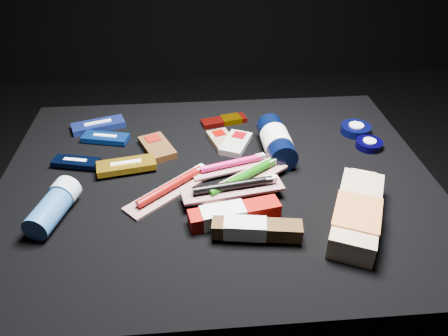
{
  "coord_description": "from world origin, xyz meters",
  "views": [
    {
      "loc": [
        -0.05,
        -0.8,
        0.99
      ],
      "look_at": [
        0.01,
        0.01,
        0.42
      ],
      "focal_mm": 35.0,
      "sensor_mm": 36.0,
      "label": 1
    }
  ],
  "objects": [
    {
      "name": "toothbrush_pack_3",
      "position": [
        0.03,
        -0.08,
        0.43
      ],
      "size": [
        0.22,
        0.08,
        0.02
      ],
      "rotation": [
        0.0,
        0.0,
        0.16
      ],
      "color": "#A59C99",
      "rests_on": "cloth_table"
    },
    {
      "name": "luna_bar_1",
      "position": [
        -0.28,
        0.18,
        0.41
      ],
      "size": [
        0.12,
        0.07,
        0.02
      ],
      "rotation": [
        0.0,
        0.0,
        -0.24
      ],
      "color": "#1142AF",
      "rests_on": "cloth_table"
    },
    {
      "name": "clif_bar_2",
      "position": [
        0.02,
        0.15,
        0.41
      ],
      "size": [
        0.08,
        0.11,
        0.02
      ],
      "rotation": [
        0.0,
        0.0,
        0.29
      ],
      "color": "#907151",
      "rests_on": "cloth_table"
    },
    {
      "name": "toothpaste_carton_red",
      "position": [
        0.01,
        -0.15,
        0.42
      ],
      "size": [
        0.19,
        0.07,
        0.04
      ],
      "rotation": [
        0.0,
        0.0,
        0.19
      ],
      "color": "#900803",
      "rests_on": "cloth_table"
    },
    {
      "name": "luna_bar_0",
      "position": [
        -0.3,
        0.25,
        0.41
      ],
      "size": [
        0.15,
        0.09,
        0.02
      ],
      "rotation": [
        0.0,
        0.0,
        0.32
      ],
      "color": "#253FAF",
      "rests_on": "cloth_table"
    },
    {
      "name": "power_bar",
      "position": [
        0.04,
        0.26,
        0.41
      ],
      "size": [
        0.13,
        0.07,
        0.02
      ],
      "rotation": [
        0.0,
        0.0,
        0.25
      ],
      "color": "#6D0C08",
      "rests_on": "cloth_table"
    },
    {
      "name": "clif_bar_0",
      "position": [
        -0.14,
        0.13,
        0.41
      ],
      "size": [
        0.1,
        0.13,
        0.02
      ],
      "rotation": [
        0.0,
        0.0,
        0.4
      ],
      "color": "#4F2F16",
      "rests_on": "cloth_table"
    },
    {
      "name": "cream_tin_lower",
      "position": [
        0.39,
        0.1,
        0.41
      ],
      "size": [
        0.07,
        0.07,
        0.02
      ],
      "rotation": [
        0.0,
        0.0,
        0.16
      ],
      "color": "black",
      "rests_on": "cloth_table"
    },
    {
      "name": "deodorant_stick",
      "position": [
        -0.33,
        -0.11,
        0.43
      ],
      "size": [
        0.09,
        0.15,
        0.06
      ],
      "rotation": [
        0.0,
        0.0,
        -0.28
      ],
      "color": "#295992",
      "rests_on": "cloth_table"
    },
    {
      "name": "lotion_bottle",
      "position": [
        0.15,
        0.09,
        0.43
      ],
      "size": [
        0.07,
        0.21,
        0.07
      ],
      "rotation": [
        0.0,
        0.0,
        0.04
      ],
      "color": "black",
      "rests_on": "cloth_table"
    },
    {
      "name": "toothbrush_pack_2",
      "position": [
        0.05,
        -0.04,
        0.42
      ],
      "size": [
        0.22,
        0.18,
        0.03
      ],
      "rotation": [
        0.0,
        0.0,
        0.62
      ],
      "color": "silver",
      "rests_on": "cloth_table"
    },
    {
      "name": "toothbrush_pack_0",
      "position": [
        -0.1,
        -0.04,
        0.41
      ],
      "size": [
        0.2,
        0.19,
        0.02
      ],
      "rotation": [
        0.0,
        0.0,
        0.72
      ],
      "color": "#B8B2AD",
      "rests_on": "cloth_table"
    },
    {
      "name": "cream_tin_upper",
      "position": [
        0.38,
        0.17,
        0.41
      ],
      "size": [
        0.08,
        0.08,
        0.02
      ],
      "rotation": [
        0.0,
        0.0,
        -0.12
      ],
      "color": "black",
      "rests_on": "cloth_table"
    },
    {
      "name": "luna_bar_3",
      "position": [
        -0.21,
        0.05,
        0.42
      ],
      "size": [
        0.14,
        0.07,
        0.02
      ],
      "rotation": [
        0.0,
        0.0,
        0.18
      ],
      "color": "gold",
      "rests_on": "cloth_table"
    },
    {
      "name": "bodywash_bottle",
      "position": [
        0.26,
        -0.18,
        0.42
      ],
      "size": [
        0.17,
        0.25,
        0.05
      ],
      "rotation": [
        0.0,
        0.0,
        -0.43
      ],
      "color": "tan",
      "rests_on": "cloth_table"
    },
    {
      "name": "luna_bar_2",
      "position": [
        -0.33,
        0.08,
        0.41
      ],
      "size": [
        0.11,
        0.06,
        0.01
      ],
      "rotation": [
        0.0,
        0.0,
        -0.23
      ],
      "color": "black",
      "rests_on": "cloth_table"
    },
    {
      "name": "cloth_table",
      "position": [
        0.0,
        0.0,
        0.2
      ],
      "size": [
        0.98,
        0.78,
        0.4
      ],
      "primitive_type": "cube",
      "color": "black",
      "rests_on": "ground"
    },
    {
      "name": "toothbrush_pack_1",
      "position": [
        0.04,
        0.03,
        0.41
      ],
      "size": [
        0.19,
        0.1,
        0.02
      ],
      "rotation": [
        0.0,
        0.0,
        0.29
      ],
      "color": "silver",
      "rests_on": "cloth_table"
    },
    {
      "name": "clif_bar_1",
      "position": [
        0.06,
        0.14,
        0.41
      ],
      "size": [
        0.09,
        0.12,
        0.02
      ],
      "rotation": [
        0.0,
        0.0,
        -0.43
      ],
      "color": "#B1B1A9",
      "rests_on": "cloth_table"
    },
    {
      "name": "ground",
      "position": [
        0.0,
        0.0,
        0.0
      ],
      "size": [
        3.0,
        3.0,
        0.0
      ],
      "primitive_type": "plane",
      "color": "black",
      "rests_on": "ground"
    },
    {
      "name": "toothpaste_carton_green",
      "position": [
        0.05,
        -0.2,
        0.42
      ],
      "size": [
        0.17,
        0.06,
        0.03
      ],
      "rotation": [
        0.0,
        0.0,
        -0.15
      ],
      "color": "#3D260E",
      "rests_on": "cloth_table"
    }
  ]
}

